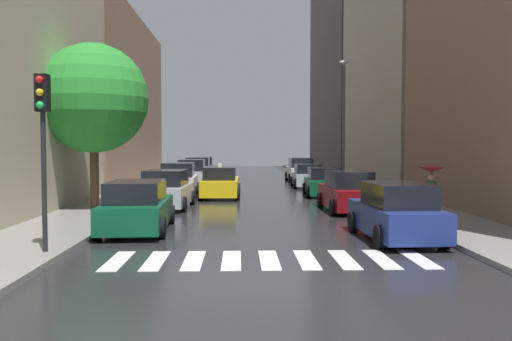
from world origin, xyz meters
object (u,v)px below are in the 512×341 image
object	(u,v)px
lamp_post_right	(344,116)
pedestrian_near_tree	(431,181)
parked_car_left_sixth	(203,167)
parked_car_right_third	(324,183)
parked_car_left_nearest	(137,208)
traffic_light_left_corner	(43,123)
parked_car_left_fourth	(192,174)
parked_car_right_second	(348,192)
parked_car_right_fifth	(300,170)
parked_car_right_nearest	(396,213)
parked_car_left_fifth	(198,170)
street_tree_left	(93,99)
taxi_midroad	(220,183)
parked_car_left_third	(179,181)
parked_car_right_fourth	(308,176)
parked_car_left_second	(167,190)

from	to	relation	value
lamp_post_right	pedestrian_near_tree	bearing A→B (deg)	-88.25
lamp_post_right	parked_car_left_sixth	bearing A→B (deg)	121.89
parked_car_right_third	pedestrian_near_tree	world-z (taller)	pedestrian_near_tree
parked_car_left_nearest	lamp_post_right	distance (m)	18.04
parked_car_left_nearest	parked_car_right_third	world-z (taller)	parked_car_left_nearest
parked_car_left_sixth	parked_car_right_third	world-z (taller)	parked_car_left_sixth
traffic_light_left_corner	lamp_post_right	size ratio (longest dim) A/B	0.56
parked_car_left_fourth	parked_car_right_second	world-z (taller)	parked_car_left_fourth
parked_car_left_nearest	parked_car_right_fifth	world-z (taller)	parked_car_right_fifth
parked_car_right_nearest	parked_car_left_fifth	bearing A→B (deg)	13.93
parked_car_left_sixth	parked_car_right_second	world-z (taller)	parked_car_left_sixth
lamp_post_right	parked_car_left_fourth	bearing A→B (deg)	159.59
parked_car_right_fifth	street_tree_left	distance (m)	21.72
taxi_midroad	lamp_post_right	world-z (taller)	lamp_post_right
parked_car_right_nearest	street_tree_left	xyz separation A→B (m)	(-10.52, 6.94, 3.88)
parked_car_right_second	lamp_post_right	distance (m)	10.69
parked_car_left_third	street_tree_left	xyz separation A→B (m)	(-2.70, -6.74, 3.82)
parked_car_right_second	parked_car_right_fourth	size ratio (longest dim) A/B	1.09
parked_car_right_fifth	lamp_post_right	bearing A→B (deg)	-169.50
parked_car_left_fourth	parked_car_right_third	world-z (taller)	parked_car_left_fourth
taxi_midroad	pedestrian_near_tree	distance (m)	12.47
parked_car_left_fourth	taxi_midroad	xyz separation A→B (m)	(2.14, -7.26, -0.08)
parked_car_left_fourth	traffic_light_left_corner	world-z (taller)	traffic_light_left_corner
parked_car_right_second	pedestrian_near_tree	bearing A→B (deg)	-151.18
parked_car_right_nearest	parked_car_left_fourth	bearing A→B (deg)	18.56
parked_car_left_sixth	parked_car_right_second	size ratio (longest dim) A/B	0.99
parked_car_left_third	parked_car_right_fifth	bearing A→B (deg)	-35.33
parked_car_right_third	parked_car_right_fifth	bearing A→B (deg)	2.01
parked_car_right_nearest	parked_car_right_third	bearing A→B (deg)	-2.44
parked_car_left_nearest	parked_car_left_third	distance (m)	11.88
parked_car_right_nearest	parked_car_right_fourth	distance (m)	19.48
pedestrian_near_tree	traffic_light_left_corner	xyz separation A→B (m)	(-11.41, -5.29, 1.79)
parked_car_left_fifth	taxi_midroad	xyz separation A→B (m)	(2.22, -13.79, -0.07)
parked_car_left_third	traffic_light_left_corner	xyz separation A→B (m)	(-1.46, -15.89, 2.45)
parked_car_right_nearest	taxi_midroad	world-z (taller)	taxi_midroad
parked_car_left_third	parked_car_right_fifth	distance (m)	14.23
parked_car_left_fourth	street_tree_left	xyz separation A→B (m)	(-2.84, -13.21, 3.81)
parked_car_left_fifth	taxi_midroad	world-z (taller)	parked_car_left_fifth
parked_car_left_second	taxi_midroad	size ratio (longest dim) A/B	0.89
parked_car_right_fourth	lamp_post_right	bearing A→B (deg)	-146.57
parked_car_left_sixth	parked_car_right_fifth	distance (m)	10.17
parked_car_right_third	pedestrian_near_tree	size ratio (longest dim) A/B	2.21
parked_car_right_fifth	street_tree_left	size ratio (longest dim) A/B	0.69
parked_car_right_fifth	pedestrian_near_tree	world-z (taller)	pedestrian_near_tree
parked_car_left_third	parked_car_left_fourth	bearing A→B (deg)	-2.57
parked_car_left_third	parked_car_left_fifth	world-z (taller)	parked_car_left_third
parked_car_left_sixth	street_tree_left	world-z (taller)	street_tree_left
pedestrian_near_tree	parked_car_left_fifth	bearing A→B (deg)	124.63
parked_car_left_second	pedestrian_near_tree	bearing A→B (deg)	-114.14
parked_car_left_third	parked_car_right_fifth	world-z (taller)	parked_car_left_third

